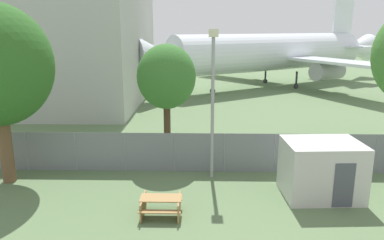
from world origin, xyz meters
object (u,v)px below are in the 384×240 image
(tree_near_hangar, at_px, (166,77))
(portable_cabin, at_px, (321,169))
(picnic_bench_near_cabin, at_px, (161,204))
(airplane, at_px, (276,52))

(tree_near_hangar, bearing_deg, portable_cabin, -34.92)
(portable_cabin, height_order, picnic_bench_near_cabin, portable_cabin)
(airplane, relative_size, portable_cabin, 10.27)
(airplane, xyz_separation_m, picnic_bench_near_cabin, (-10.90, -33.98, -3.80))
(airplane, height_order, portable_cabin, airplane)
(airplane, bearing_deg, picnic_bench_near_cabin, 37.86)
(airplane, height_order, tree_near_hangar, airplane)
(picnic_bench_near_cabin, relative_size, tree_near_hangar, 0.25)
(portable_cabin, bearing_deg, airplane, 79.65)
(portable_cabin, bearing_deg, tree_near_hangar, 142.01)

